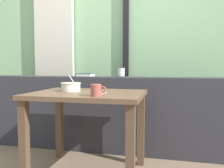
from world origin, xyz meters
TOP-DOWN VIEW (x-y plane):
  - outdoor_backdrop at (0.00, 1.22)m, footprint 4.80×0.08m
  - curtain_left_panel at (-0.89, 1.12)m, footprint 0.56×0.06m
  - window_divider_post at (0.10, 1.15)m, footprint 0.07×0.05m
  - dark_console_ledge at (0.00, 0.55)m, footprint 2.80×0.31m
  - breakfast_table at (0.01, -0.08)m, footprint 0.90×0.69m
  - coaster_square at (0.15, 0.59)m, footprint 0.10×0.10m
  - juice_glass at (0.15, 0.59)m, footprint 0.07×0.07m
  - closed_book at (-0.24, 0.55)m, footprint 0.18×0.15m
  - soup_bowl at (-0.16, -0.03)m, footprint 0.17×0.17m
  - fork_utensil at (0.15, -0.14)m, footprint 0.02×0.17m
  - ceramic_mug at (0.15, -0.31)m, footprint 0.11×0.08m

SIDE VIEW (x-z plane):
  - dark_console_ledge at x=0.00m, z-range 0.00..0.79m
  - breakfast_table at x=0.01m, z-range 0.22..0.91m
  - fork_utensil at x=0.15m, z-range 0.69..0.69m
  - soup_bowl at x=-0.16m, z-range 0.65..0.79m
  - ceramic_mug at x=0.15m, z-range 0.69..0.77m
  - coaster_square at x=0.15m, z-range 0.79..0.79m
  - closed_book at x=-0.24m, z-range 0.79..0.82m
  - juice_glass at x=0.15m, z-range 0.79..0.88m
  - curtain_left_panel at x=-0.89m, z-range 0.00..2.50m
  - window_divider_post at x=0.10m, z-range 0.00..2.60m
  - outdoor_backdrop at x=0.00m, z-range 0.00..2.80m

